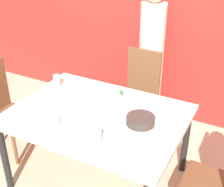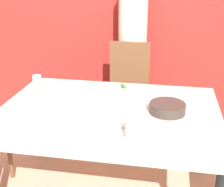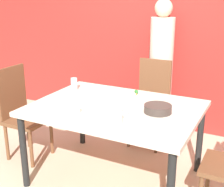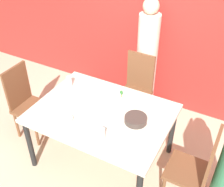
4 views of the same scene
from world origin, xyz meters
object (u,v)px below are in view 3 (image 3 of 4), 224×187
person_adult (160,73)px  glass_water_tall (74,84)px  chair_adult_spot (151,101)px  bowl_curry (158,109)px  plate_rice_adult (115,111)px

person_adult → glass_water_tall: bearing=-122.7°
chair_adult_spot → person_adult: 0.40m
chair_adult_spot → glass_water_tall: chair_adult_spot is taller
person_adult → bowl_curry: bearing=-72.4°
bowl_curry → glass_water_tall: bearing=167.9°
bowl_curry → glass_water_tall: (-0.98, 0.21, 0.03)m
bowl_curry → glass_water_tall: 1.01m
person_adult → chair_adult_spot: bearing=-90.0°
chair_adult_spot → glass_water_tall: 0.94m
chair_adult_spot → plate_rice_adult: chair_adult_spot is taller
chair_adult_spot → bowl_curry: chair_adult_spot is taller
person_adult → plate_rice_adult: person_adult is taller
chair_adult_spot → bowl_curry: (0.37, -0.86, 0.26)m
plate_rice_adult → glass_water_tall: glass_water_tall is taller
chair_adult_spot → glass_water_tall: (-0.61, -0.65, 0.29)m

